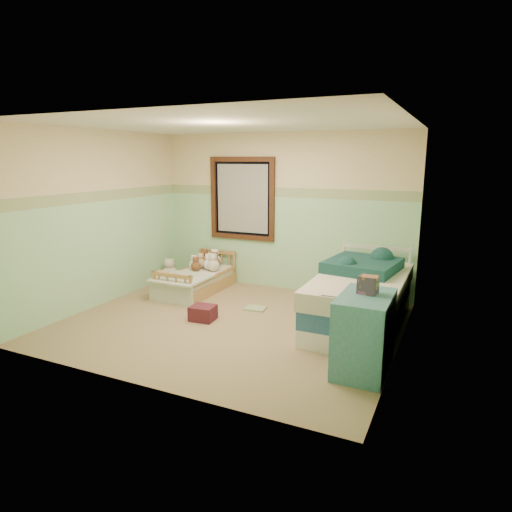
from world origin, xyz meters
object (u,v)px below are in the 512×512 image
at_px(plush_floor_cream, 170,274).
at_px(floor_book, 255,308).
at_px(dresser, 364,333).
at_px(red_pillow, 203,313).
at_px(twin_bed_frame, 359,318).
at_px(plush_floor_tan, 163,285).
at_px(toddler_bed_frame, 197,285).

xyz_separation_m(plush_floor_cream, floor_book, (1.95, -0.67, -0.13)).
bearing_deg(plush_floor_cream, dresser, -27.09).
bearing_deg(red_pillow, twin_bed_frame, 18.83).
relative_size(plush_floor_tan, red_pillow, 0.82).
bearing_deg(twin_bed_frame, dresser, -76.32).
height_order(twin_bed_frame, dresser, dresser).
bearing_deg(dresser, toddler_bed_frame, 151.22).
height_order(dresser, floor_book, dresser).
relative_size(toddler_bed_frame, floor_book, 4.87).
bearing_deg(plush_floor_tan, plush_floor_cream, 115.82).
bearing_deg(floor_book, red_pillow, -129.29).
relative_size(plush_floor_cream, twin_bed_frame, 0.14).
bearing_deg(plush_floor_tan, twin_bed_frame, -2.00).
bearing_deg(toddler_bed_frame, plush_floor_cream, 160.64).
distance_m(plush_floor_cream, red_pillow, 2.03).
relative_size(red_pillow, floor_book, 1.08).
xyz_separation_m(red_pillow, floor_book, (0.45, 0.68, -0.08)).
xyz_separation_m(plush_floor_tan, floor_book, (1.67, -0.09, -0.11)).
bearing_deg(dresser, twin_bed_frame, 103.68).
relative_size(plush_floor_cream, red_pillow, 0.90).
bearing_deg(toddler_bed_frame, floor_book, -18.90).
xyz_separation_m(dresser, floor_book, (-1.77, 1.23, -0.38)).
bearing_deg(toddler_bed_frame, twin_bed_frame, -9.40).
distance_m(toddler_bed_frame, plush_floor_cream, 0.76).
bearing_deg(plush_floor_cream, red_pillow, -42.03).
xyz_separation_m(plush_floor_cream, twin_bed_frame, (3.43, -0.70, -0.03)).
xyz_separation_m(toddler_bed_frame, red_pillow, (0.79, -1.11, 0.01)).
height_order(dresser, red_pillow, dresser).
relative_size(plush_floor_cream, plush_floor_tan, 1.09).
distance_m(dresser, red_pillow, 2.30).
relative_size(toddler_bed_frame, red_pillow, 4.51).
xyz_separation_m(plush_floor_cream, red_pillow, (1.50, -1.36, -0.04)).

